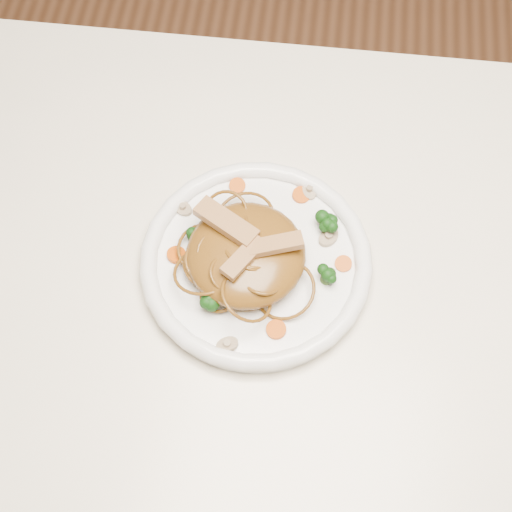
# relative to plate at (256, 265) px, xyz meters

# --- Properties ---
(ground) EXTENTS (4.00, 4.00, 0.00)m
(ground) POSITION_rel_plate_xyz_m (0.10, -0.06, -0.76)
(ground) COLOR brown
(ground) RESTS_ON ground
(table) EXTENTS (1.20, 0.80, 0.75)m
(table) POSITION_rel_plate_xyz_m (0.10, -0.06, -0.11)
(table) COLOR beige
(table) RESTS_ON ground
(plate) EXTENTS (0.30, 0.30, 0.02)m
(plate) POSITION_rel_plate_xyz_m (0.00, 0.00, 0.00)
(plate) COLOR white
(plate) RESTS_ON table
(noodle_mound) EXTENTS (0.14, 0.14, 0.04)m
(noodle_mound) POSITION_rel_plate_xyz_m (-0.01, -0.00, 0.03)
(noodle_mound) COLOR brown
(noodle_mound) RESTS_ON plate
(chicken_a) EXTENTS (0.06, 0.04, 0.01)m
(chicken_a) POSITION_rel_plate_xyz_m (0.02, -0.00, 0.06)
(chicken_a) COLOR tan
(chicken_a) RESTS_ON noodle_mound
(chicken_b) EXTENTS (0.08, 0.06, 0.01)m
(chicken_b) POSITION_rel_plate_xyz_m (-0.04, 0.02, 0.06)
(chicken_b) COLOR tan
(chicken_b) RESTS_ON noodle_mound
(chicken_c) EXTENTS (0.05, 0.06, 0.01)m
(chicken_c) POSITION_rel_plate_xyz_m (-0.01, -0.02, 0.06)
(chicken_c) COLOR tan
(chicken_c) RESTS_ON noodle_mound
(broccoli_0) EXTENTS (0.03, 0.03, 0.03)m
(broccoli_0) POSITION_rel_plate_xyz_m (0.08, 0.05, 0.02)
(broccoli_0) COLOR #0F3B0C
(broccoli_0) RESTS_ON plate
(broccoli_1) EXTENTS (0.03, 0.03, 0.03)m
(broccoli_1) POSITION_rel_plate_xyz_m (-0.07, 0.01, 0.02)
(broccoli_1) COLOR #0F3B0C
(broccoli_1) RESTS_ON plate
(broccoli_2) EXTENTS (0.04, 0.04, 0.03)m
(broccoli_2) POSITION_rel_plate_xyz_m (-0.05, -0.06, 0.02)
(broccoli_2) COLOR #0F3B0C
(broccoli_2) RESTS_ON plate
(broccoli_3) EXTENTS (0.03, 0.03, 0.03)m
(broccoli_3) POSITION_rel_plate_xyz_m (0.08, -0.01, 0.02)
(broccoli_3) COLOR #0F3B0C
(broccoli_3) RESTS_ON plate
(carrot_0) EXTENTS (0.03, 0.03, 0.00)m
(carrot_0) POSITION_rel_plate_xyz_m (0.04, 0.09, 0.01)
(carrot_0) COLOR #CA5107
(carrot_0) RESTS_ON plate
(carrot_1) EXTENTS (0.02, 0.02, 0.00)m
(carrot_1) POSITION_rel_plate_xyz_m (-0.09, -0.00, 0.01)
(carrot_1) COLOR #CA5107
(carrot_1) RESTS_ON plate
(carrot_2) EXTENTS (0.02, 0.02, 0.00)m
(carrot_2) POSITION_rel_plate_xyz_m (0.10, 0.01, 0.01)
(carrot_2) COLOR #CA5107
(carrot_2) RESTS_ON plate
(carrot_3) EXTENTS (0.03, 0.03, 0.00)m
(carrot_3) POSITION_rel_plate_xyz_m (-0.03, 0.10, 0.01)
(carrot_3) COLOR #CA5107
(carrot_3) RESTS_ON plate
(carrot_4) EXTENTS (0.03, 0.03, 0.00)m
(carrot_4) POSITION_rel_plate_xyz_m (0.03, -0.08, 0.01)
(carrot_4) COLOR #CA5107
(carrot_4) RESTS_ON plate
(mushroom_0) EXTENTS (0.03, 0.03, 0.01)m
(mushroom_0) POSITION_rel_plate_xyz_m (-0.02, -0.11, 0.01)
(mushroom_0) COLOR tan
(mushroom_0) RESTS_ON plate
(mushroom_1) EXTENTS (0.04, 0.04, 0.01)m
(mushroom_1) POSITION_rel_plate_xyz_m (0.08, 0.04, 0.01)
(mushroom_1) COLOR tan
(mushroom_1) RESTS_ON plate
(mushroom_2) EXTENTS (0.03, 0.03, 0.01)m
(mushroom_2) POSITION_rel_plate_xyz_m (-0.09, 0.06, 0.01)
(mushroom_2) COLOR tan
(mushroom_2) RESTS_ON plate
(mushroom_3) EXTENTS (0.03, 0.03, 0.01)m
(mushroom_3) POSITION_rel_plate_xyz_m (0.05, 0.10, 0.01)
(mushroom_3) COLOR tan
(mushroom_3) RESTS_ON plate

